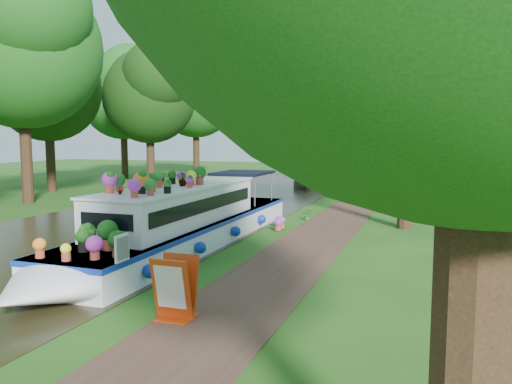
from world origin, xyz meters
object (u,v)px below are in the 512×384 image
at_px(sandwich_board, 175,291).
at_px(plant_boat, 180,221).
at_px(second_boat, 316,179).
at_px(pedestrian_pink, 392,170).

bearing_deg(sandwich_board, plant_boat, 116.70).
bearing_deg(second_boat, plant_boat, -87.61).
height_order(plant_boat, second_boat, plant_boat).
xyz_separation_m(plant_boat, pedestrian_pink, (4.14, 24.82, 0.08)).
height_order(sandwich_board, pedestrian_pink, pedestrian_pink).
relative_size(second_boat, sandwich_board, 5.52).
relative_size(plant_boat, sandwich_board, 11.85).
relative_size(plant_boat, second_boat, 2.15).
bearing_deg(pedestrian_pink, sandwich_board, -114.77).
xyz_separation_m(second_boat, sandwich_board, (3.20, -25.51, 0.05)).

